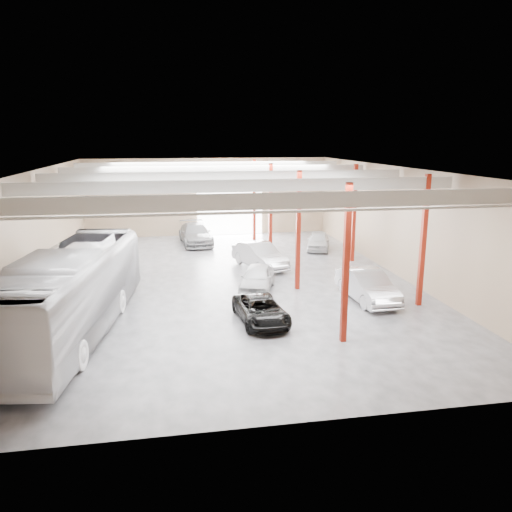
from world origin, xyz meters
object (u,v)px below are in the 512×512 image
object	(u,v)px
coach_bus	(71,292)
black_sedan	(261,310)
car_row_b	(260,255)
car_row_c	(196,234)
car_right_far	(318,241)
car_row_a	(257,278)
car_right_near	(367,286)

from	to	relation	value
coach_bus	black_sedan	distance (m)	8.83
car_row_b	car_row_c	xyz separation A→B (m)	(-3.91, 8.70, -0.00)
car_row_c	car_right_far	distance (m)	10.34
car_row_a	car_right_far	world-z (taller)	car_row_a
car_row_b	car_right_near	distance (m)	9.29
car_row_b	car_right_far	xyz separation A→B (m)	(5.69, 4.86, -0.15)
car_row_a	car_row_c	size ratio (longest dim) A/B	0.74
car_row_b	car_right_far	distance (m)	7.48
car_right_far	car_row_b	bearing A→B (deg)	-120.33
black_sedan	car_row_a	bearing A→B (deg)	76.76
car_row_c	car_right_near	size ratio (longest dim) A/B	1.14
car_right_near	coach_bus	bearing A→B (deg)	-174.52
car_row_b	coach_bus	bearing A→B (deg)	-154.95
car_row_c	car_right_near	xyz separation A→B (m)	(8.44, -16.81, -0.00)
black_sedan	car_row_c	size ratio (longest dim) A/B	0.76
black_sedan	car_row_c	distance (m)	19.21
car_row_a	car_right_near	size ratio (longest dim) A/B	0.85
car_row_c	car_right_near	distance (m)	18.81
car_row_b	car_row_c	distance (m)	9.54
car_right_near	car_row_b	bearing A→B (deg)	116.43
black_sedan	car_row_c	xyz separation A→B (m)	(-2.05, 19.10, 0.23)
car_row_a	car_row_c	xyz separation A→B (m)	(-2.82, 13.90, 0.11)
car_row_b	car_right_near	xyz separation A→B (m)	(4.53, -8.11, -0.01)
car_row_b	car_row_c	bearing A→B (deg)	95.04
coach_bus	car_right_far	xyz separation A→B (m)	(16.28, 15.16, -1.26)
black_sedan	car_right_far	world-z (taller)	car_right_far
black_sedan	car_row_b	bearing A→B (deg)	74.98
coach_bus	car_right_near	xyz separation A→B (m)	(15.12, 2.20, -1.12)
coach_bus	car_row_c	distance (m)	20.17
car_row_a	black_sedan	bearing A→B (deg)	-80.32
black_sedan	car_right_far	distance (m)	17.02
car_row_a	car_row_b	world-z (taller)	car_row_b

